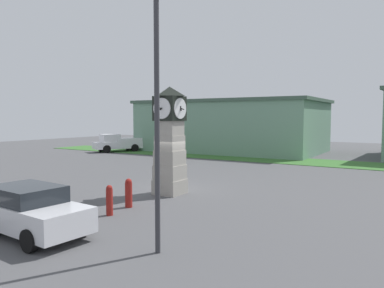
{
  "coord_description": "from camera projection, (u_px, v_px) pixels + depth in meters",
  "views": [
    {
      "loc": [
        10.61,
        -14.74,
        3.63
      ],
      "look_at": [
        0.15,
        1.79,
        2.22
      ],
      "focal_mm": 35.0,
      "sensor_mm": 36.0,
      "label": 1
    }
  ],
  "objects": [
    {
      "name": "pickup_truck",
      "position": [
        118.0,
        143.0,
        39.19
      ],
      "size": [
        4.03,
        5.32,
        1.85
      ],
      "color": "silver",
      "rests_on": "ground_plane"
    },
    {
      "name": "pedestrian_near_bench",
      "position": [
        182.0,
        144.0,
        37.17
      ],
      "size": [
        0.46,
        0.44,
        1.71
      ],
      "color": "#264CA5",
      "rests_on": "ground_plane"
    },
    {
      "name": "car_by_building",
      "position": [
        31.0,
        210.0,
        11.42
      ],
      "size": [
        4.07,
        2.07,
        1.52
      ],
      "color": "silver",
      "rests_on": "ground_plane"
    },
    {
      "name": "bollard_near_tower",
      "position": [
        109.0,
        200.0,
        13.79
      ],
      "size": [
        0.25,
        0.25,
        1.13
      ],
      "color": "maroon",
      "rests_on": "ground_plane"
    },
    {
      "name": "ground_plane",
      "position": [
        170.0,
        191.0,
        18.34
      ],
      "size": [
        84.99,
        84.99,
        0.0
      ],
      "primitive_type": "plane",
      "color": "#4C4C4F"
    },
    {
      "name": "clock_tower",
      "position": [
        170.0,
        141.0,
        17.51
      ],
      "size": [
        1.57,
        1.61,
        5.04
      ],
      "color": "#9E998F",
      "rests_on": "ground_plane"
    },
    {
      "name": "warehouse_blue_far",
      "position": [
        232.0,
        126.0,
        40.06
      ],
      "size": [
        18.85,
        11.54,
        5.38
      ],
      "color": "gray",
      "rests_on": "ground_plane"
    },
    {
      "name": "bollard_mid_row",
      "position": [
        129.0,
        193.0,
        15.01
      ],
      "size": [
        0.29,
        0.29,
        1.17
      ],
      "color": "maroon",
      "rests_on": "ground_plane"
    },
    {
      "name": "grass_verge_far",
      "position": [
        271.0,
        160.0,
        31.79
      ],
      "size": [
        50.99,
        4.8,
        0.04
      ],
      "primitive_type": "cube",
      "color": "#386B2D",
      "rests_on": "ground_plane"
    },
    {
      "name": "street_lamp_near_road",
      "position": [
        157.0,
        103.0,
        9.73
      ],
      "size": [
        0.5,
        0.24,
        6.98
      ],
      "color": "#333338",
      "rests_on": "ground_plane"
    }
  ]
}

